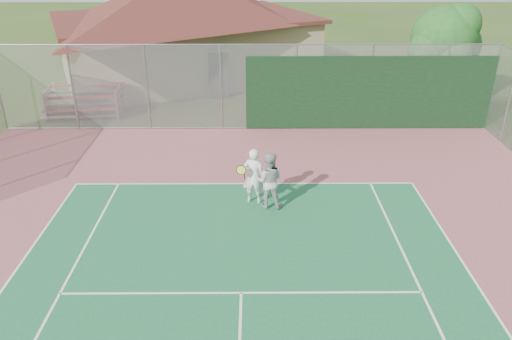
{
  "coord_description": "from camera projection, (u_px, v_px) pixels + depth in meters",
  "views": [
    {
      "loc": [
        0.28,
        -2.63,
        7.4
      ],
      "look_at": [
        0.36,
        10.07,
        1.37
      ],
      "focal_mm": 35.0,
      "sensor_mm": 36.0,
      "label": 1
    }
  ],
  "objects": [
    {
      "name": "tree",
      "position": [
        445.0,
        40.0,
        22.06
      ],
      "size": [
        3.42,
        3.24,
        4.77
      ],
      "color": "#322212",
      "rests_on": "ground"
    },
    {
      "name": "player_white_front",
      "position": [
        254.0,
        176.0,
        14.81
      ],
      "size": [
        0.9,
        0.66,
        1.74
      ],
      "rotation": [
        0.0,
        0.0,
        2.89
      ],
      "color": "silver",
      "rests_on": "ground"
    },
    {
      "name": "bleachers",
      "position": [
        84.0,
        100.0,
        22.33
      ],
      "size": [
        3.41,
        2.22,
        1.22
      ],
      "rotation": [
        0.0,
        0.0,
        0.12
      ],
      "color": "maroon",
      "rests_on": "ground"
    },
    {
      "name": "clubhouse",
      "position": [
        184.0,
        20.0,
        27.32
      ],
      "size": [
        16.67,
        14.09,
        6.11
      ],
      "rotation": [
        0.0,
        0.0,
        0.39
      ],
      "color": "tan",
      "rests_on": "ground"
    },
    {
      "name": "player_grey_back",
      "position": [
        269.0,
        181.0,
        14.56
      ],
      "size": [
        0.9,
        0.73,
        1.72
      ],
      "rotation": [
        0.0,
        0.0,
        3.04
      ],
      "color": "#A5A8AA",
      "rests_on": "ground"
    },
    {
      "name": "back_fence",
      "position": [
        298.0,
        90.0,
        20.18
      ],
      "size": [
        20.08,
        0.11,
        3.53
      ],
      "color": "gray",
      "rests_on": "ground"
    }
  ]
}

